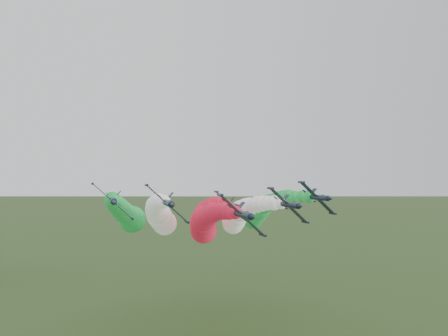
{
  "coord_description": "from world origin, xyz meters",
  "views": [
    {
      "loc": [
        -27.29,
        -84.96,
        46.38
      ],
      "look_at": [
        -3.78,
        -1.72,
        47.98
      ],
      "focal_mm": 35.0,
      "sensor_mm": 36.0,
      "label": 1
    }
  ],
  "objects_px": {
    "jet_outer_left": "(127,214)",
    "jet_inner_left": "(160,216)",
    "jet_inner_right": "(238,216)",
    "jet_trail": "(205,216)",
    "jet_lead": "(204,224)",
    "jet_outer_right": "(259,211)"
  },
  "relations": [
    {
      "from": "jet_outer_right",
      "to": "jet_inner_right",
      "type": "bearing_deg",
      "value": -146.89
    },
    {
      "from": "jet_outer_right",
      "to": "jet_trail",
      "type": "relative_size",
      "value": 1.0
    },
    {
      "from": "jet_outer_left",
      "to": "jet_outer_right",
      "type": "height_order",
      "value": "jet_outer_right"
    },
    {
      "from": "jet_inner_left",
      "to": "jet_inner_right",
      "type": "relative_size",
      "value": 1.0
    },
    {
      "from": "jet_lead",
      "to": "jet_outer_left",
      "type": "relative_size",
      "value": 1.01
    },
    {
      "from": "jet_lead",
      "to": "jet_trail",
      "type": "xyz_separation_m",
      "value": [
        6.58,
        27.23,
        -0.36
      ]
    },
    {
      "from": "jet_inner_left",
      "to": "jet_trail",
      "type": "relative_size",
      "value": 1.0
    },
    {
      "from": "jet_outer_right",
      "to": "jet_trail",
      "type": "height_order",
      "value": "jet_outer_right"
    },
    {
      "from": "jet_outer_left",
      "to": "jet_trail",
      "type": "xyz_separation_m",
      "value": [
        26.76,
        8.86,
        -1.86
      ]
    },
    {
      "from": "jet_trail",
      "to": "jet_inner_right",
      "type": "bearing_deg",
      "value": -69.86
    },
    {
      "from": "jet_outer_left",
      "to": "jet_inner_left",
      "type": "bearing_deg",
      "value": -43.17
    },
    {
      "from": "jet_inner_left",
      "to": "jet_trail",
      "type": "height_order",
      "value": "jet_inner_left"
    },
    {
      "from": "jet_inner_right",
      "to": "jet_outer_left",
      "type": "relative_size",
      "value": 1.0
    },
    {
      "from": "jet_outer_right",
      "to": "jet_lead",
      "type": "bearing_deg",
      "value": -144.33
    },
    {
      "from": "jet_outer_right",
      "to": "jet_outer_left",
      "type": "bearing_deg",
      "value": 176.69
    },
    {
      "from": "jet_inner_right",
      "to": "jet_trail",
      "type": "bearing_deg",
      "value": 110.14
    },
    {
      "from": "jet_trail",
      "to": "jet_outer_right",
      "type": "bearing_deg",
      "value": -35.93
    },
    {
      "from": "jet_lead",
      "to": "jet_inner_left",
      "type": "distance_m",
      "value": 14.81
    },
    {
      "from": "jet_lead",
      "to": "jet_inner_left",
      "type": "relative_size",
      "value": 1.0
    },
    {
      "from": "jet_outer_left",
      "to": "jet_inner_right",
      "type": "bearing_deg",
      "value": -14.37
    },
    {
      "from": "jet_inner_left",
      "to": "jet_inner_right",
      "type": "distance_m",
      "value": 23.97
    },
    {
      "from": "jet_outer_right",
      "to": "jet_inner_left",
      "type": "bearing_deg",
      "value": -169.52
    }
  ]
}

